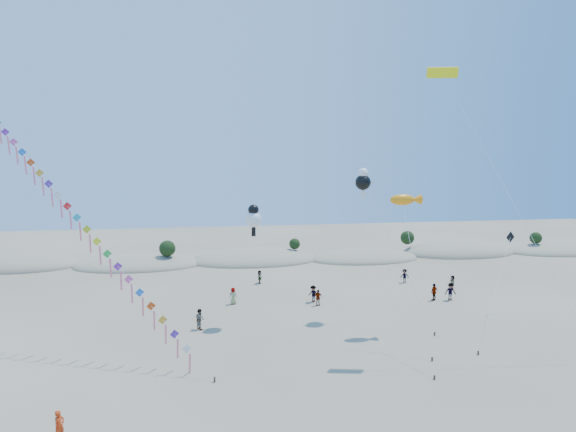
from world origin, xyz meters
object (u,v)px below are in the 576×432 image
(fish_kite, at_px, (406,200))
(flyer_foreground, at_px, (59,426))
(kite_train, at_px, (64,203))
(parafoil_kite, at_px, (445,78))

(fish_kite, xyz_separation_m, flyer_foreground, (-24.59, -13.57, -10.41))
(kite_train, distance_m, fish_kite, 27.94)
(fish_kite, relative_size, parafoil_kite, 0.54)
(kite_train, xyz_separation_m, flyer_foreground, (3.33, -14.49, -10.51))
(fish_kite, height_order, flyer_foreground, fish_kite)
(kite_train, relative_size, flyer_foreground, 12.84)
(flyer_foreground, bearing_deg, parafoil_kite, -40.80)
(fish_kite, distance_m, parafoil_kite, 10.38)
(kite_train, bearing_deg, parafoil_kite, -8.21)
(kite_train, height_order, parafoil_kite, kite_train)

